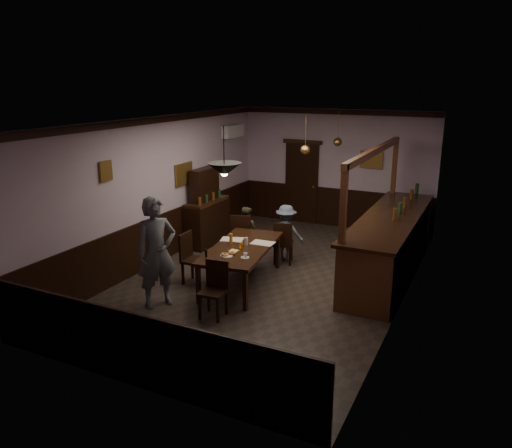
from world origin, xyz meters
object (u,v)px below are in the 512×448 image
Objects in this scene: pendant_brass_mid at (305,150)px; person_seated_left at (245,231)px; person_seated_right at (286,233)px; pendant_brass_far at (338,142)px; sideboard at (207,214)px; pendant_iron at (224,170)px; soda_can at (241,246)px; coffee_cup at (246,255)px; person_standing at (157,252)px; dining_table at (241,250)px; chair_far_right at (283,241)px; chair_side at (191,256)px; chair_far_left at (242,235)px; chair_near at (215,286)px; bar_counter at (390,243)px.

person_seated_left is at bearing -154.23° from pendant_brass_mid.
person_seated_right is 2.66m from pendant_brass_far.
sideboard reaches higher than person_seated_right.
pendant_iron and pendant_brass_far have the same top height.
soda_can is at bearing 77.37° from person_seated_right.
soda_can reaches higher than coffee_cup.
person_standing is at bearing -106.73° from pendant_brass_far.
dining_table is 2.56× the size of chair_far_right.
chair_side reaches higher than dining_table.
person_standing reaches higher than chair_side.
chair_far_left reaches higher than chair_near.
coffee_cup is at bearing 111.22° from person_seated_left.
pendant_brass_far reaches higher than chair_far_left.
pendant_brass_mid is at bearing 83.30° from pendant_iron.
pendant_brass_mid is (1.07, 0.82, 1.75)m from chair_far_left.
person_standing is 2.32× the size of pendant_brass_mid.
chair_near is 0.77× the size of person_seated_right.
soda_can is at bearing 91.69° from chair_near.
sideboard reaches higher than person_seated_left.
chair_side is at bearing -119.83° from pendant_brass_mid.
coffee_cup is at bearing 51.96° from pendant_iron.
soda_can is 0.03× the size of bar_counter.
person_seated_right reaches higher than chair_far_right.
chair_far_right is at bearing -99.43° from pendant_brass_far.
sideboard reaches higher than chair_far_left.
chair_far_right reaches higher than soda_can.
person_standing reaches higher than chair_near.
pendant_brass_mid is at bearing -31.53° from chair_side.
person_standing is at bearing -135.14° from bar_counter.
chair_far_left is at bearing 117.37° from soda_can.
sideboard is at bearing 22.68° from chair_side.
pendant_iron is 4.43m from pendant_brass_far.
person_seated_right reaches higher than person_seated_left.
coffee_cup is (0.13, -2.10, 0.20)m from person_seated_right.
chair_far_left is 2.62m from person_standing.
sideboard reaches higher than chair_far_right.
chair_side is 12.07× the size of coffee_cup.
dining_table is 1.35m from chair_far_left.
soda_can is (-0.28, 0.36, 0.01)m from coffee_cup.
chair_side is at bearing -146.81° from bar_counter.
dining_table is 1.81m from pendant_iron.
pendant_iron is (-2.22, -2.58, 1.69)m from bar_counter.
bar_counter is at bearing 40.50° from coffee_cup.
chair_near is (0.82, -2.50, -0.05)m from chair_far_left.
pendant_brass_mid is (0.10, 2.51, 1.50)m from coffee_cup.
person_seated_left reaches higher than chair_far_right.
pendant_iron is at bearing 79.87° from person_seated_right.
coffee_cup is (1.20, 0.89, -0.14)m from person_standing.
chair_side is 8.05× the size of soda_can.
person_standing reaches higher than chair_far_left.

